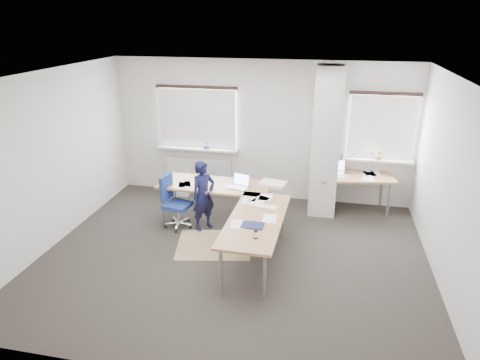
% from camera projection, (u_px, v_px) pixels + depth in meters
% --- Properties ---
extents(ground, '(6.00, 6.00, 0.00)m').
position_uv_depth(ground, '(234.00, 256.00, 6.77)').
color(ground, black).
rests_on(ground, ground).
extents(room_shell, '(6.04, 5.04, 2.82)m').
position_uv_depth(room_shell, '(251.00, 143.00, 6.52)').
color(room_shell, beige).
rests_on(room_shell, ground).
extents(floor_mat, '(1.37, 1.23, 0.01)m').
position_uv_depth(floor_mat, '(214.00, 244.00, 7.12)').
color(floor_mat, '#987B53').
rests_on(floor_mat, ground).
extents(white_crate, '(0.49, 0.36, 0.28)m').
position_uv_depth(white_crate, '(179.00, 187.00, 9.10)').
color(white_crate, white).
rests_on(white_crate, ground).
extents(desk_main, '(2.40, 2.66, 0.96)m').
position_uv_depth(desk_main, '(237.00, 202.00, 7.06)').
color(desk_main, brown).
rests_on(desk_main, ground).
extents(desk_side, '(1.50, 0.93, 1.22)m').
position_uv_depth(desk_side, '(355.00, 177.00, 8.13)').
color(desk_side, brown).
rests_on(desk_side, ground).
extents(task_chair, '(0.53, 0.52, 0.96)m').
position_uv_depth(task_chair, '(176.00, 213.00, 7.64)').
color(task_chair, navy).
rests_on(task_chair, ground).
extents(person, '(0.52, 0.55, 1.26)m').
position_uv_depth(person, '(203.00, 196.00, 7.45)').
color(person, black).
rests_on(person, ground).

